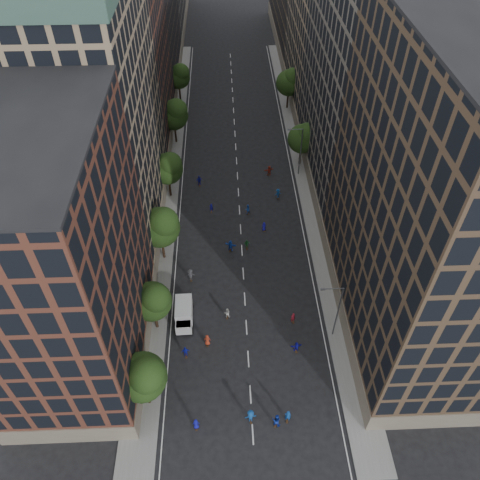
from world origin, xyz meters
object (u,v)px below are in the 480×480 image
at_px(streetlamp_far, 300,149).
at_px(cargo_van, 184,314).
at_px(skater_2, 276,420).
at_px(streetlamp_near, 336,309).
at_px(skater_0, 196,424).
at_px(skater_1, 288,416).

height_order(streetlamp_far, cargo_van, streetlamp_far).
distance_m(streetlamp_far, cargo_van, 35.35).
bearing_deg(skater_2, cargo_van, -30.45).
relative_size(streetlamp_near, streetlamp_far, 1.00).
bearing_deg(streetlamp_far, skater_0, -110.34).
bearing_deg(cargo_van, streetlamp_near, -10.54).
bearing_deg(skater_2, skater_1, -138.20).
relative_size(streetlamp_near, skater_0, 5.82).
bearing_deg(streetlamp_near, cargo_van, 170.87).
relative_size(cargo_van, skater_2, 2.50).
relative_size(streetlamp_far, skater_0, 5.82).
height_order(streetlamp_far, skater_0, streetlamp_far).
distance_m(streetlamp_far, skater_0, 47.13).
height_order(streetlamp_near, skater_2, streetlamp_near).
distance_m(cargo_van, skater_0, 14.06).
bearing_deg(streetlamp_far, skater_2, -100.11).
bearing_deg(skater_0, streetlamp_near, -148.43).
relative_size(skater_0, skater_2, 0.81).
xyz_separation_m(skater_0, skater_1, (9.73, 0.43, 0.16)).
bearing_deg(skater_1, skater_0, 13.29).
bearing_deg(skater_0, streetlamp_far, -112.77).
height_order(streetlamp_near, streetlamp_far, same).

